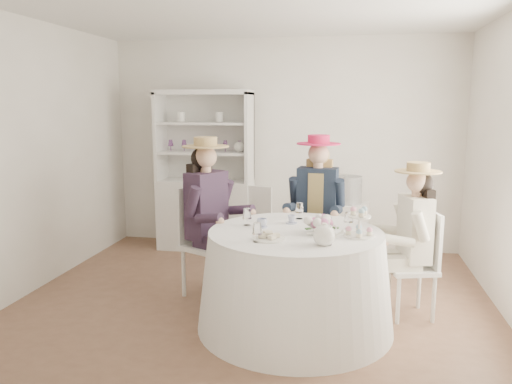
# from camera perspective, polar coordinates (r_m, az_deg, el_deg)

# --- Properties ---
(ground) EXTENTS (4.50, 4.50, 0.00)m
(ground) POSITION_cam_1_polar(r_m,az_deg,el_deg) (4.90, -0.22, -12.38)
(ground) COLOR brown
(ground) RESTS_ON ground
(ceiling) EXTENTS (4.50, 4.50, 0.00)m
(ceiling) POSITION_cam_1_polar(r_m,az_deg,el_deg) (4.61, -0.25, 20.42)
(ceiling) COLOR white
(ceiling) RESTS_ON wall_back
(wall_back) EXTENTS (4.50, 0.00, 4.50)m
(wall_back) POSITION_cam_1_polar(r_m,az_deg,el_deg) (6.53, 3.12, 5.45)
(wall_back) COLOR silver
(wall_back) RESTS_ON ground
(wall_front) EXTENTS (4.50, 0.00, 4.50)m
(wall_front) POSITION_cam_1_polar(r_m,az_deg,el_deg) (2.65, -8.49, -1.36)
(wall_front) COLOR silver
(wall_front) RESTS_ON ground
(wall_left) EXTENTS (0.00, 4.50, 4.50)m
(wall_left) POSITION_cam_1_polar(r_m,az_deg,el_deg) (5.46, -24.17, 3.69)
(wall_left) COLOR silver
(wall_left) RESTS_ON ground
(tea_table) EXTENTS (1.65, 1.65, 0.83)m
(tea_table) POSITION_cam_1_polar(r_m,az_deg,el_deg) (4.27, 4.48, -9.92)
(tea_table) COLOR white
(tea_table) RESTS_ON ground
(hutch) EXTENTS (1.25, 0.56, 2.04)m
(hutch) POSITION_cam_1_polar(r_m,az_deg,el_deg) (6.49, -5.74, -0.17)
(hutch) COLOR silver
(hutch) RESTS_ON ground
(side_table) EXTENTS (0.53, 0.53, 0.67)m
(side_table) POSITION_cam_1_polar(r_m,az_deg,el_deg) (6.29, 10.34, -4.26)
(side_table) COLOR silver
(side_table) RESTS_ON ground
(hatbox) EXTENTS (0.34, 0.34, 0.33)m
(hatbox) POSITION_cam_1_polar(r_m,az_deg,el_deg) (6.18, 10.49, 0.25)
(hatbox) COLOR black
(hatbox) RESTS_ON side_table
(guest_left) EXTENTS (0.66, 0.60, 1.56)m
(guest_left) POSITION_cam_1_polar(r_m,az_deg,el_deg) (4.82, -5.44, -1.84)
(guest_left) COLOR silver
(guest_left) RESTS_ON ground
(guest_mid) EXTENTS (0.58, 0.60, 1.56)m
(guest_mid) POSITION_cam_1_polar(r_m,az_deg,el_deg) (5.15, 6.98, -1.08)
(guest_mid) COLOR silver
(guest_mid) RESTS_ON ground
(guest_right) EXTENTS (0.56, 0.52, 1.38)m
(guest_right) POSITION_cam_1_polar(r_m,az_deg,el_deg) (4.55, 17.40, -4.30)
(guest_right) COLOR silver
(guest_right) RESTS_ON ground
(spare_chair) EXTENTS (0.46, 0.46, 0.88)m
(spare_chair) POSITION_cam_1_polar(r_m,az_deg,el_deg) (6.22, 0.76, -2.93)
(spare_chair) COLOR silver
(spare_chair) RESTS_ON ground
(teacup_a) EXTENTS (0.11, 0.11, 0.07)m
(teacup_a) POSITION_cam_1_polar(r_m,az_deg,el_deg) (4.25, 0.69, -3.62)
(teacup_a) COLOR white
(teacup_a) RESTS_ON tea_table
(teacup_b) EXTENTS (0.09, 0.09, 0.07)m
(teacup_b) POSITION_cam_1_polar(r_m,az_deg,el_deg) (4.40, 4.09, -3.20)
(teacup_b) COLOR white
(teacup_b) RESTS_ON tea_table
(teacup_c) EXTENTS (0.12, 0.12, 0.07)m
(teacup_c) POSITION_cam_1_polar(r_m,az_deg,el_deg) (4.30, 8.08, -3.52)
(teacup_c) COLOR white
(teacup_c) RESTS_ON tea_table
(flower_bowl) EXTENTS (0.25, 0.25, 0.05)m
(flower_bowl) POSITION_cam_1_polar(r_m,az_deg,el_deg) (4.08, 7.67, -4.41)
(flower_bowl) COLOR white
(flower_bowl) RESTS_ON tea_table
(flower_arrangement) EXTENTS (0.20, 0.20, 0.07)m
(flower_arrangement) POSITION_cam_1_polar(r_m,az_deg,el_deg) (4.07, 7.44, -3.42)
(flower_arrangement) COLOR #CF67A1
(flower_arrangement) RESTS_ON tea_table
(table_teapot) EXTENTS (0.23, 0.17, 0.18)m
(table_teapot) POSITION_cam_1_polar(r_m,az_deg,el_deg) (3.76, 7.82, -4.90)
(table_teapot) COLOR white
(table_teapot) RESTS_ON tea_table
(sandwich_plate) EXTENTS (0.26, 0.26, 0.06)m
(sandwich_plate) POSITION_cam_1_polar(r_m,az_deg,el_deg) (3.89, 1.50, -5.21)
(sandwich_plate) COLOR white
(sandwich_plate) RESTS_ON tea_table
(cupcake_stand) EXTENTS (0.24, 0.24, 0.23)m
(cupcake_stand) POSITION_cam_1_polar(r_m,az_deg,el_deg) (4.04, 11.71, -3.83)
(cupcake_stand) COLOR white
(cupcake_stand) RESTS_ON tea_table
(stemware_set) EXTENTS (0.94, 0.91, 0.15)m
(stemware_set) POSITION_cam_1_polar(r_m,az_deg,el_deg) (4.13, 4.57, -3.48)
(stemware_set) COLOR white
(stemware_set) RESTS_ON tea_table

